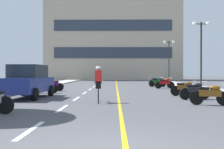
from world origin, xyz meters
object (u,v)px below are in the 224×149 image
motorcycle_4 (185,88)px  street_lamp_mid (201,40)px  motorcycle_10 (156,81)px  motorcycle_7 (165,83)px  motorcycle_9 (158,82)px  motorcycle_8 (164,83)px  street_lamp_far (169,52)px  motorcycle_3 (195,90)px  motorcycle_5 (45,86)px  cyclist_rider (98,83)px  motorcycle_6 (52,85)px  parked_car_near (28,81)px  motorcycle_2 (210,94)px  motorcycle_11 (157,81)px

motorcycle_4 → street_lamp_mid: bearing=64.9°
motorcycle_10 → motorcycle_7: bearing=-89.4°
street_lamp_mid → motorcycle_9: size_ratio=3.18×
motorcycle_8 → street_lamp_far: bearing=76.7°
motorcycle_3 → motorcycle_8: same height
motorcycle_5 → motorcycle_7: bearing=30.7°
motorcycle_4 → cyclist_rider: cyclist_rider is taller
motorcycle_8 → motorcycle_10: size_ratio=1.02×
motorcycle_6 → motorcycle_7: 9.57m
parked_car_near → motorcycle_2: parked_car_near is taller
street_lamp_mid → parked_car_near: street_lamp_mid is taller
motorcycle_8 → motorcycle_10: bearing=95.3°
motorcycle_7 → motorcycle_9: (-0.15, 3.04, 0.00)m
street_lamp_mid → cyclist_rider: (-7.83, -9.53, -3.16)m
motorcycle_2 → street_lamp_mid: bearing=74.5°
street_lamp_far → motorcycle_4: bearing=-98.5°
street_lamp_far → motorcycle_9: street_lamp_far is taller
street_lamp_mid → motorcycle_7: size_ratio=3.18×
street_lamp_mid → motorcycle_8: size_ratio=3.23×
motorcycle_5 → cyclist_rider: size_ratio=0.96×
motorcycle_7 → motorcycle_6: bearing=-160.7°
motorcycle_11 → cyclist_rider: (-5.37, -16.89, 0.41)m
parked_car_near → motorcycle_6: bearing=89.6°
street_lamp_far → motorcycle_6: street_lamp_far is taller
motorcycle_2 → motorcycle_6: 12.42m
parked_car_near → cyclist_rider: (3.97, -2.10, -0.03)m
motorcycle_8 → motorcycle_9: (-0.38, 1.57, 0.00)m
parked_car_near → motorcycle_7: size_ratio=2.52×
street_lamp_mid → motorcycle_11: bearing=108.5°
street_lamp_far → motorcycle_7: street_lamp_far is taller
street_lamp_far → motorcycle_4: size_ratio=3.20×
motorcycle_4 → motorcycle_8: (0.37, 8.82, 0.00)m
motorcycle_3 → motorcycle_5: (-8.83, 4.09, 0.00)m
motorcycle_11 → parked_car_near: bearing=-122.3°
motorcycle_6 → motorcycle_8: 10.35m
motorcycle_11 → street_lamp_far: bearing=67.8°
street_lamp_far → motorcycle_8: street_lamp_far is taller
motorcycle_6 → motorcycle_11: (9.30, 9.26, 0.00)m
motorcycle_2 → motorcycle_9: same height
street_lamp_far → cyclist_rider: street_lamp_far is taller
motorcycle_5 → motorcycle_8: 11.46m
parked_car_near → motorcycle_2: bearing=-20.2°
motorcycle_6 → parked_car_near: bearing=-90.4°
motorcycle_2 → motorcycle_5: size_ratio=0.98×
motorcycle_5 → motorcycle_10: (8.94, 9.82, 0.00)m
motorcycle_2 → motorcycle_5: 10.95m
street_lamp_mid → street_lamp_far: (0.08, 13.59, 0.02)m
parked_car_near → motorcycle_9: 14.73m
motorcycle_5 → motorcycle_8: same height
street_lamp_far → motorcycle_5: street_lamp_far is taller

